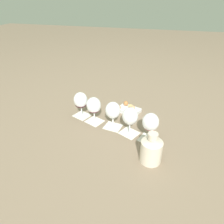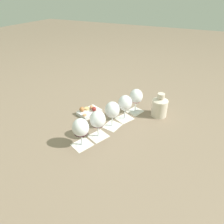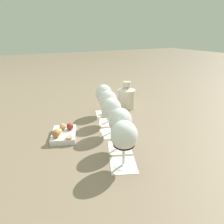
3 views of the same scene
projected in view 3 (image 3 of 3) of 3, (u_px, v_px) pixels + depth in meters
The scene contains 13 objects.
ground_plane at pixel (112, 134), 0.94m from camera, with size 8.00×8.00×0.00m, color #7F6B56.
tasting_card_0 at pixel (104, 113), 1.17m from camera, with size 0.13×0.12×0.00m.
tasting_card_1 at pixel (108, 122), 1.06m from camera, with size 0.14×0.13×0.00m.
tasting_card_2 at pixel (111, 133), 0.95m from camera, with size 0.12×0.11×0.00m.
tasting_card_3 at pixel (120, 147), 0.83m from camera, with size 0.13×0.13×0.00m.
tasting_card_4 at pixel (123, 165), 0.72m from camera, with size 0.13×0.13×0.00m.
wine_glass_0 at pixel (104, 95), 1.13m from camera, with size 0.09×0.09×0.17m.
wine_glass_1 at pixel (108, 102), 1.02m from camera, with size 0.09×0.09×0.17m.
wine_glass_2 at pixel (111, 111), 0.91m from camera, with size 0.09×0.09×0.17m.
wine_glass_3 at pixel (120, 123), 0.79m from camera, with size 0.09×0.09×0.17m.
wine_glass_4 at pixel (124, 137), 0.68m from camera, with size 0.09×0.09×0.17m.
ceramic_vase at pixel (126, 97), 1.24m from camera, with size 0.11×0.11×0.17m.
snack_dish at pixel (64, 134), 0.90m from camera, with size 0.18×0.15×0.06m.
Camera 3 is at (0.75, -0.38, 0.45)m, focal length 32.00 mm.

